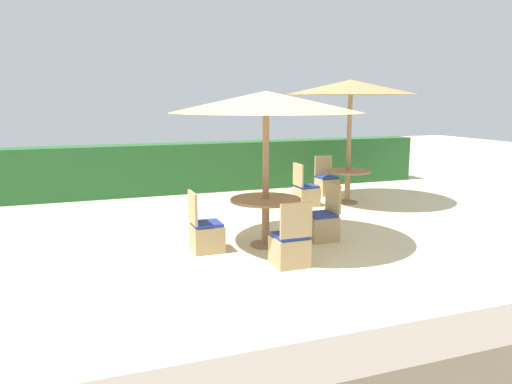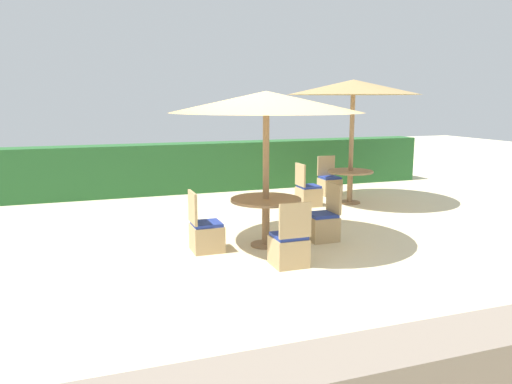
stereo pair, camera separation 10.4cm
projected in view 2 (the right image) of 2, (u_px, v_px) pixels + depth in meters
The scene contains 12 objects.
ground_plane at pixel (270, 261), 7.15m from camera, with size 40.00×40.00×0.00m, color beige.
hedge_row at pixel (186, 168), 12.40m from camera, with size 13.00×0.70×1.22m, color #28602D.
stone_border at pixel (443, 369), 3.76m from camera, with size 10.00×0.56×0.55m, color gray.
parasol_back_right at pixel (353, 88), 10.70m from camera, with size 2.86×2.86×2.70m.
round_table_back_right at pixel (350, 178), 11.06m from camera, with size 1.00×1.00×0.73m.
patio_chair_back_right_west at pixel (308, 194), 10.82m from camera, with size 0.46×0.46×0.93m.
patio_chair_back_right_north at pixel (329, 184), 12.07m from camera, with size 0.46×0.46×0.93m.
parasol_center at pixel (266, 102), 7.50m from camera, with size 2.96×2.96×2.41m.
round_table_center at pixel (266, 208), 7.80m from camera, with size 1.11×1.11×0.76m.
patio_chair_center_south at pixel (289, 247), 6.90m from camera, with size 0.46×0.46×0.93m.
patio_chair_center_west at pixel (206, 234), 7.58m from camera, with size 0.46×0.46×0.93m.
patio_chair_center_east at pixel (323, 224), 8.18m from camera, with size 0.46×0.46×0.93m.
Camera 2 is at (-2.49, -6.39, 2.28)m, focal length 35.00 mm.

